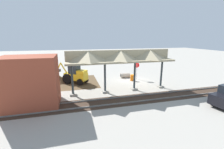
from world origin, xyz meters
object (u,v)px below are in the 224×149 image
(concrete_pipe, at_px, (125,75))
(stop_sign, at_px, (137,67))
(brick_utility_building, at_px, (31,82))
(backhoe, at_px, (75,74))
(traffic_barrel, at_px, (132,78))

(concrete_pipe, bearing_deg, stop_sign, 138.28)
(concrete_pipe, relative_size, brick_utility_building, 0.32)
(backhoe, relative_size, brick_utility_building, 1.01)
(stop_sign, xyz_separation_m, concrete_pipe, (1.40, -1.25, -1.47))
(stop_sign, height_order, backhoe, backhoe)
(concrete_pipe, xyz_separation_m, brick_utility_building, (11.73, 7.46, 1.96))
(concrete_pipe, distance_m, traffic_barrel, 1.91)
(concrete_pipe, height_order, traffic_barrel, traffic_barrel)
(concrete_pipe, relative_size, traffic_barrel, 1.65)
(backhoe, xyz_separation_m, brick_utility_building, (3.96, 6.49, 1.07))
(brick_utility_building, height_order, traffic_barrel, brick_utility_building)
(stop_sign, relative_size, brick_utility_building, 0.55)
(backhoe, bearing_deg, stop_sign, 178.26)
(brick_utility_building, bearing_deg, backhoe, -121.42)
(brick_utility_building, distance_m, traffic_barrel, 13.54)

